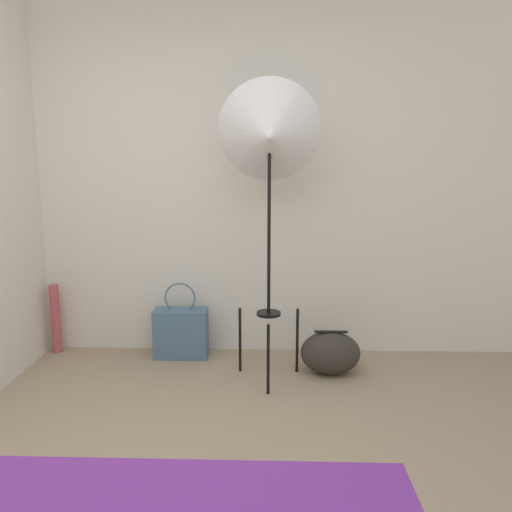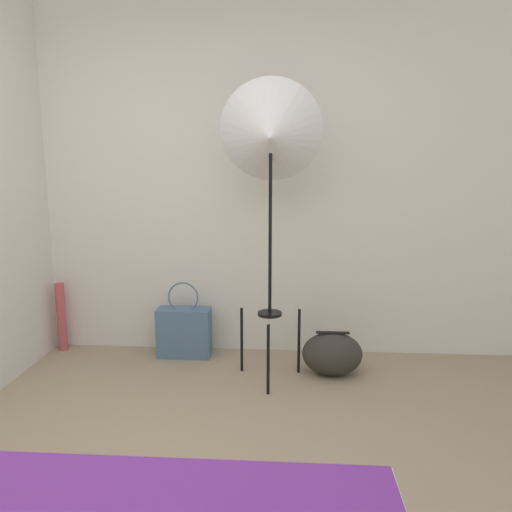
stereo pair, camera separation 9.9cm
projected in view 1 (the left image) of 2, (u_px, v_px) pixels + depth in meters
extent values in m
cube|color=silver|center=(204.00, 183.00, 3.72)|extent=(8.00, 0.05, 2.60)
cube|color=#702D8E|center=(177.00, 507.00, 1.54)|extent=(1.50, 0.45, 0.04)
cylinder|color=black|center=(268.00, 360.00, 3.13)|extent=(0.02, 0.02, 0.46)
cylinder|color=black|center=(240.00, 340.00, 3.48)|extent=(0.02, 0.02, 0.46)
cylinder|color=black|center=(297.00, 341.00, 3.47)|extent=(0.02, 0.02, 0.46)
cylinder|color=black|center=(269.00, 314.00, 3.32)|extent=(0.16, 0.16, 0.02)
cylinder|color=black|center=(269.00, 227.00, 3.21)|extent=(0.02, 0.02, 1.16)
cone|color=silver|center=(269.00, 134.00, 3.10)|extent=(0.67, 0.39, 0.70)
cube|color=slate|center=(181.00, 333.00, 3.75)|extent=(0.40, 0.17, 0.37)
torus|color=slate|center=(180.00, 298.00, 3.69)|extent=(0.23, 0.01, 0.23)
ellipsoid|color=#332D28|center=(330.00, 353.00, 3.46)|extent=(0.41, 0.30, 0.30)
cube|color=black|center=(331.00, 332.00, 3.43)|extent=(0.23, 0.04, 0.01)
cylinder|color=#BC4C56|center=(56.00, 319.00, 3.83)|extent=(0.07, 0.07, 0.53)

